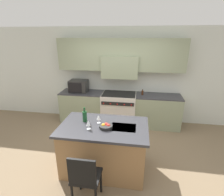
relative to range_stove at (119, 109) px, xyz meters
name	(u,v)px	position (x,y,z in m)	size (l,w,h in m)	color
ground_plane	(110,158)	(0.00, -1.59, -0.46)	(10.00, 10.00, 0.00)	#7A664C
back_cabinetry	(120,68)	(0.00, 0.27, 1.13)	(10.00, 0.46, 2.70)	silver
back_counter	(119,109)	(0.00, 0.02, -0.01)	(3.41, 0.62, 0.91)	gray
range_stove	(119,109)	(0.00, 0.00, 0.00)	(0.95, 0.70, 0.92)	beige
microwave	(79,86)	(-1.18, 0.02, 0.62)	(0.50, 0.39, 0.35)	black
kitchen_island	(104,147)	(-0.05, -1.89, 0.00)	(1.59, 0.98, 0.93)	olive
island_chair	(85,177)	(-0.17, -2.71, 0.06)	(0.42, 0.40, 0.91)	black
wine_bottle	(85,116)	(-0.44, -1.77, 0.57)	(0.08, 0.08, 0.28)	#194723
wine_glass_near	(88,123)	(-0.29, -2.05, 0.58)	(0.07, 0.07, 0.17)	white
wine_glass_far	(99,117)	(-0.17, -1.80, 0.58)	(0.07, 0.07, 0.17)	white
fruit_bowl	(106,126)	(0.00, -1.96, 0.50)	(0.24, 0.24, 0.08)	black
oil_bottle_on_counter	(142,93)	(0.65, 0.03, 0.51)	(0.06, 0.06, 0.16)	#422314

